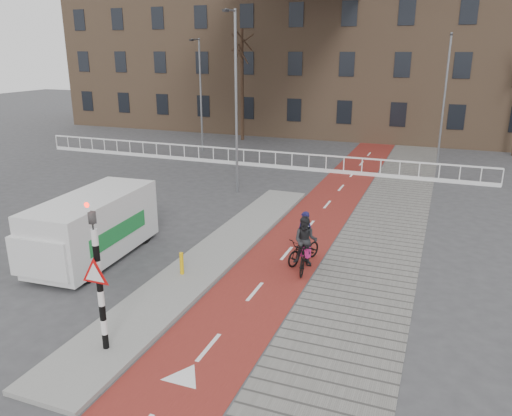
% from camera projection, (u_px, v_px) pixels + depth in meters
% --- Properties ---
extents(ground, '(120.00, 120.00, 0.00)m').
position_uv_depth(ground, '(174.00, 315.00, 13.00)').
color(ground, '#38383A').
rests_on(ground, ground).
extents(bike_lane, '(2.50, 60.00, 0.01)m').
position_uv_depth(bike_lane, '(322.00, 211.00, 21.38)').
color(bike_lane, maroon).
rests_on(bike_lane, ground).
extents(sidewalk, '(3.00, 60.00, 0.01)m').
position_uv_depth(sidewalk, '(389.00, 219.00, 20.43)').
color(sidewalk, slate).
rests_on(sidewalk, ground).
extents(curb_island, '(1.80, 16.00, 0.12)m').
position_uv_depth(curb_island, '(215.00, 254.00, 16.78)').
color(curb_island, gray).
rests_on(curb_island, ground).
extents(traffic_signal, '(0.80, 0.80, 3.68)m').
position_uv_depth(traffic_signal, '(98.00, 273.00, 10.80)').
color(traffic_signal, black).
rests_on(traffic_signal, curb_island).
extents(bollard, '(0.12, 0.12, 0.69)m').
position_uv_depth(bollard, '(182.00, 263.00, 15.03)').
color(bollard, '#E0AB0C').
rests_on(bollard, curb_island).
extents(cyclist_near, '(1.09, 1.71, 1.72)m').
position_uv_depth(cyclist_near, '(304.00, 246.00, 16.06)').
color(cyclist_near, black).
rests_on(cyclist_near, bike_lane).
extents(cyclist_far, '(0.80, 1.67, 1.78)m').
position_uv_depth(cyclist_far, '(305.00, 249.00, 15.37)').
color(cyclist_far, black).
rests_on(cyclist_far, bike_lane).
extents(van, '(2.26, 5.03, 2.12)m').
position_uv_depth(van, '(94.00, 226.00, 16.29)').
color(van, silver).
rests_on(van, ground).
extents(railing, '(28.00, 0.10, 0.99)m').
position_uv_depth(railing, '(244.00, 160.00, 29.74)').
color(railing, silver).
rests_on(railing, ground).
extents(townhouse_row, '(46.00, 10.00, 15.90)m').
position_uv_depth(townhouse_row, '(337.00, 34.00, 40.12)').
color(townhouse_row, '#7F6047').
rests_on(townhouse_row, ground).
extents(tree_mid, '(0.25, 0.25, 8.01)m').
position_uv_depth(tree_mid, '(242.00, 86.00, 37.01)').
color(tree_mid, black).
rests_on(tree_mid, ground).
extents(streetlight_near, '(0.12, 0.12, 8.32)m').
position_uv_depth(streetlight_near, '(236.00, 105.00, 23.03)').
color(streetlight_near, slate).
rests_on(streetlight_near, ground).
extents(streetlight_left, '(0.12, 0.12, 7.32)m').
position_uv_depth(streetlight_left, '(201.00, 96.00, 33.07)').
color(streetlight_left, slate).
rests_on(streetlight_left, ground).
extents(streetlight_right, '(0.12, 0.12, 7.53)m').
position_uv_depth(streetlight_right, '(444.00, 101.00, 28.77)').
color(streetlight_right, slate).
rests_on(streetlight_right, ground).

